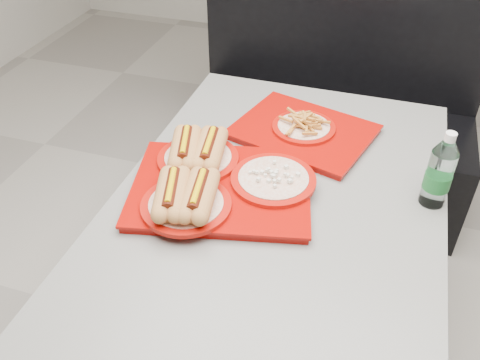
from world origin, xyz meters
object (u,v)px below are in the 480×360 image
(diner_table, at_px, (273,248))
(water_bottle, at_px, (439,174))
(booth_bench, at_px, (329,117))
(tray_near, at_px, (214,180))
(tray_far, at_px, (304,129))

(diner_table, bearing_deg, water_bottle, 20.11)
(diner_table, xyz_separation_m, booth_bench, (0.00, 1.09, -0.18))
(tray_near, bearing_deg, water_bottle, 13.08)
(diner_table, bearing_deg, tray_far, 90.30)
(tray_near, distance_m, tray_far, 0.40)
(tray_near, bearing_deg, booth_bench, 80.42)
(booth_bench, xyz_separation_m, water_bottle, (0.41, -0.95, 0.45))
(water_bottle, bearing_deg, tray_near, -166.92)
(diner_table, distance_m, booth_bench, 1.11)
(booth_bench, bearing_deg, diner_table, -90.00)
(tray_far, bearing_deg, booth_bench, 89.84)
(diner_table, relative_size, tray_far, 2.86)
(booth_bench, height_order, tray_far, booth_bench)
(diner_table, height_order, water_bottle, water_bottle)
(tray_far, bearing_deg, tray_near, -116.67)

